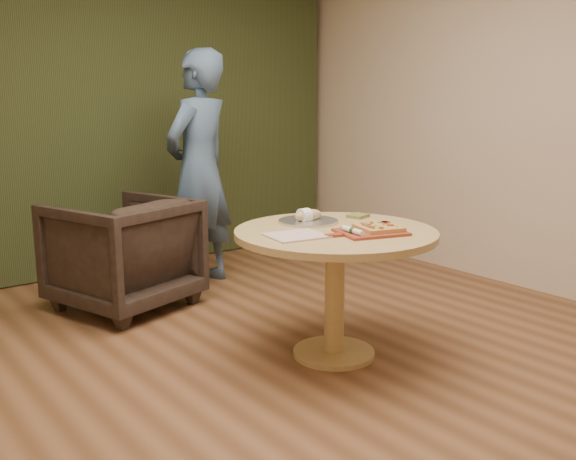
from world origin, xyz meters
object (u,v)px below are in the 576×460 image
at_px(flatbread_pizza, 379,228).
at_px(person_standing, 199,170).
at_px(cutlery_roll, 353,231).
at_px(bread_roll, 307,215).
at_px(pedestal_table, 335,254).
at_px(armchair, 123,248).
at_px(serving_tray, 308,221).
at_px(pizza_paddle, 369,232).

height_order(flatbread_pizza, person_standing, person_standing).
bearing_deg(cutlery_roll, bread_roll, 92.08).
relative_size(pedestal_table, person_standing, 0.62).
distance_m(cutlery_roll, bread_roll, 0.44).
height_order(flatbread_pizza, armchair, armchair).
relative_size(flatbread_pizza, serving_tray, 0.76).
distance_m(flatbread_pizza, bread_roll, 0.48).
bearing_deg(person_standing, flatbread_pizza, 67.48).
bearing_deg(flatbread_pizza, armchair, 113.09).
distance_m(pizza_paddle, flatbread_pizza, 0.07).
bearing_deg(armchair, bread_roll, 97.46).
relative_size(pedestal_table, serving_tray, 3.21).
distance_m(pizza_paddle, person_standing, 1.95).
distance_m(pizza_paddle, cutlery_roll, 0.12).
relative_size(pizza_paddle, flatbread_pizza, 1.74).
distance_m(pedestal_table, armchair, 1.70).
relative_size(cutlery_roll, person_standing, 0.11).
distance_m(flatbread_pizza, person_standing, 1.96).
distance_m(serving_tray, armchair, 1.49).
relative_size(pedestal_table, flatbread_pizza, 4.21).
relative_size(serving_tray, armchair, 0.41).
relative_size(pedestal_table, pizza_paddle, 2.42).
height_order(bread_roll, person_standing, person_standing).
bearing_deg(serving_tray, armchair, 115.37).
height_order(serving_tray, bread_roll, bread_roll).
distance_m(cutlery_roll, serving_tray, 0.44).
xyz_separation_m(pizza_paddle, armchair, (-0.69, 1.76, -0.32)).
relative_size(serving_tray, person_standing, 0.19).
relative_size(bread_roll, armchair, 0.22).
height_order(pedestal_table, cutlery_roll, cutlery_roll).
bearing_deg(serving_tray, cutlery_roll, -96.35).
distance_m(pedestal_table, pizza_paddle, 0.25).
xyz_separation_m(cutlery_roll, armchair, (-0.57, 1.75, -0.34)).
bearing_deg(pizza_paddle, bread_roll, 115.29).
height_order(pizza_paddle, person_standing, person_standing).
bearing_deg(bread_roll, pizza_paddle, -80.60).
xyz_separation_m(pedestal_table, person_standing, (0.13, 1.76, 0.31)).
height_order(cutlery_roll, bread_roll, bread_roll).
xyz_separation_m(pedestal_table, armchair, (-0.61, 1.57, -0.17)).
bearing_deg(pizza_paddle, serving_tray, 114.18).
distance_m(serving_tray, bread_roll, 0.04).
bearing_deg(bread_roll, cutlery_roll, -95.21).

